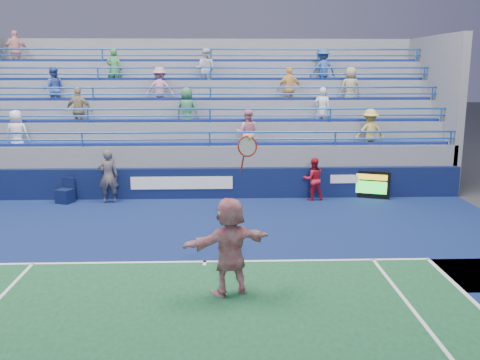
{
  "coord_description": "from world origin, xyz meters",
  "views": [
    {
      "loc": [
        0.44,
        -12.21,
        4.6
      ],
      "look_at": [
        0.94,
        2.5,
        1.5
      ],
      "focal_mm": 40.0,
      "sensor_mm": 36.0,
      "label": 1
    }
  ],
  "objects_px": {
    "judge_chair": "(65,195)",
    "ball_girl": "(313,179)",
    "tennis_player": "(230,246)",
    "line_judge": "(108,176)",
    "serve_speed_board": "(370,185)"
  },
  "relations": [
    {
      "from": "line_judge",
      "to": "tennis_player",
      "type": "bearing_deg",
      "value": 105.76
    },
    {
      "from": "line_judge",
      "to": "ball_girl",
      "type": "height_order",
      "value": "line_judge"
    },
    {
      "from": "tennis_player",
      "to": "ball_girl",
      "type": "relative_size",
      "value": 2.19
    },
    {
      "from": "tennis_player",
      "to": "line_judge",
      "type": "bearing_deg",
      "value": 117.69
    },
    {
      "from": "ball_girl",
      "to": "judge_chair",
      "type": "bearing_deg",
      "value": -5.81
    },
    {
      "from": "serve_speed_board",
      "to": "tennis_player",
      "type": "bearing_deg",
      "value": -122.27
    },
    {
      "from": "judge_chair",
      "to": "line_judge",
      "type": "bearing_deg",
      "value": -0.21
    },
    {
      "from": "serve_speed_board",
      "to": "tennis_player",
      "type": "distance_m",
      "value": 9.61
    },
    {
      "from": "serve_speed_board",
      "to": "line_judge",
      "type": "xyz_separation_m",
      "value": [
        -9.2,
        -0.34,
        0.43
      ]
    },
    {
      "from": "judge_chair",
      "to": "ball_girl",
      "type": "xyz_separation_m",
      "value": [
        8.64,
        0.15,
        0.47
      ]
    },
    {
      "from": "line_judge",
      "to": "ball_girl",
      "type": "xyz_separation_m",
      "value": [
        7.13,
        0.16,
        -0.18
      ]
    },
    {
      "from": "tennis_player",
      "to": "ball_girl",
      "type": "height_order",
      "value": "tennis_player"
    },
    {
      "from": "judge_chair",
      "to": "line_judge",
      "type": "distance_m",
      "value": 1.65
    },
    {
      "from": "judge_chair",
      "to": "line_judge",
      "type": "height_order",
      "value": "line_judge"
    },
    {
      "from": "serve_speed_board",
      "to": "line_judge",
      "type": "bearing_deg",
      "value": -177.88
    }
  ]
}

